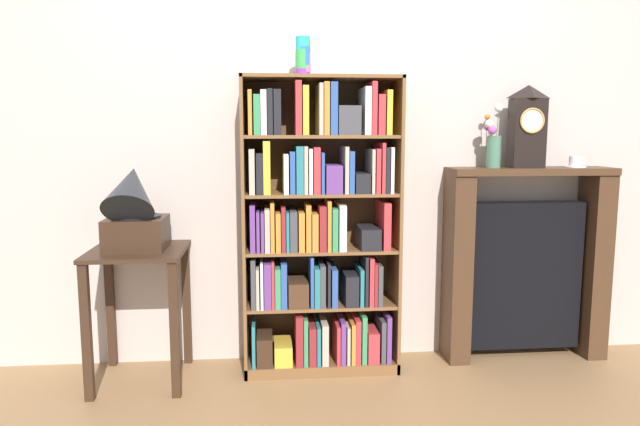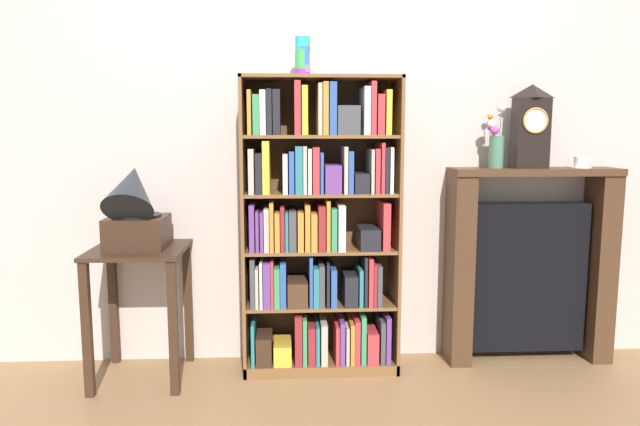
% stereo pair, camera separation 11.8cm
% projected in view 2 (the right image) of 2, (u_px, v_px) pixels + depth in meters
% --- Properties ---
extents(ground_plane, '(7.60, 6.40, 0.02)m').
position_uv_depth(ground_plane, '(322.00, 377.00, 3.23)').
color(ground_plane, '#997047').
extents(wall_back, '(4.60, 0.08, 2.60)m').
position_uv_depth(wall_back, '(339.00, 139.00, 3.38)').
color(wall_back, beige).
rests_on(wall_back, ground).
extents(bookshelf, '(0.86, 0.33, 1.64)m').
position_uv_depth(bookshelf, '(319.00, 234.00, 3.23)').
color(bookshelf, brown).
rests_on(bookshelf, ground).
extents(cup_stack, '(0.08, 0.08, 0.20)m').
position_uv_depth(cup_stack, '(303.00, 56.00, 3.06)').
color(cup_stack, purple).
rests_on(cup_stack, bookshelf).
extents(side_table_left, '(0.49, 0.52, 0.73)m').
position_uv_depth(side_table_left, '(140.00, 282.00, 3.13)').
color(side_table_left, '#382316').
rests_on(side_table_left, ground).
extents(gramophone, '(0.30, 0.43, 0.52)m').
position_uv_depth(gramophone, '(134.00, 209.00, 3.03)').
color(gramophone, '#382316').
rests_on(gramophone, side_table_left).
extents(fireplace_mantel, '(0.95, 0.25, 1.14)m').
position_uv_depth(fireplace_mantel, '(528.00, 267.00, 3.40)').
color(fireplace_mantel, '#472D1C').
rests_on(fireplace_mantel, ground).
extents(mantel_clock, '(0.19, 0.13, 0.47)m').
position_uv_depth(mantel_clock, '(531.00, 126.00, 3.27)').
color(mantel_clock, black).
rests_on(mantel_clock, fireplace_mantel).
extents(flower_vase, '(0.11, 0.12, 0.36)m').
position_uv_depth(flower_vase, '(496.00, 144.00, 3.27)').
color(flower_vase, '#4C7A60').
rests_on(flower_vase, fireplace_mantel).
extents(teacup_with_saucer, '(0.12, 0.12, 0.06)m').
position_uv_depth(teacup_with_saucer, '(580.00, 163.00, 3.32)').
color(teacup_with_saucer, white).
rests_on(teacup_with_saucer, fireplace_mantel).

